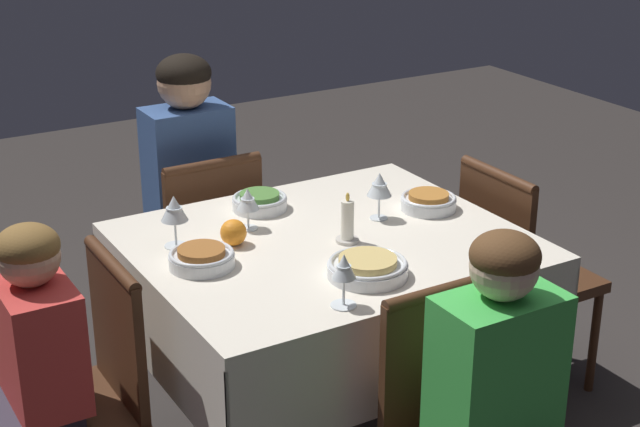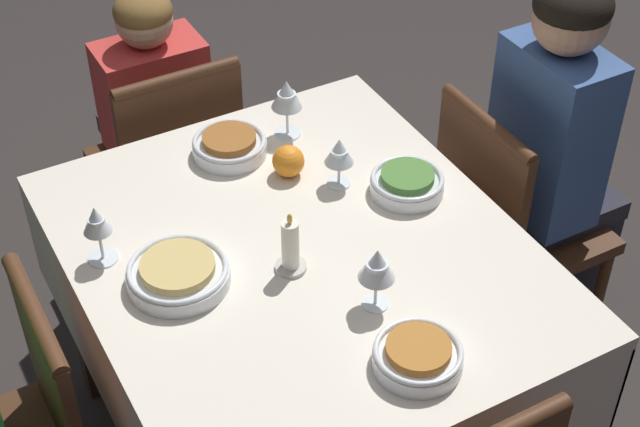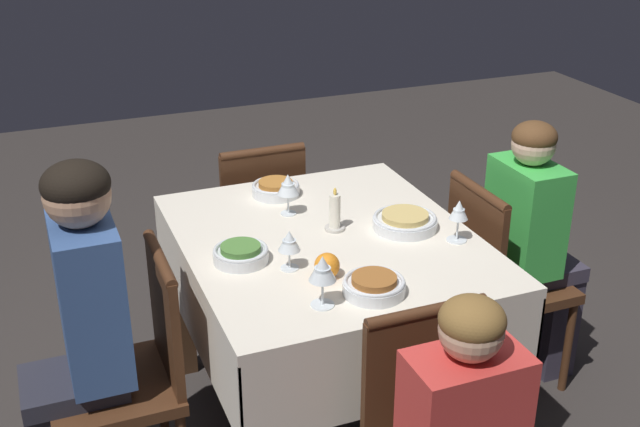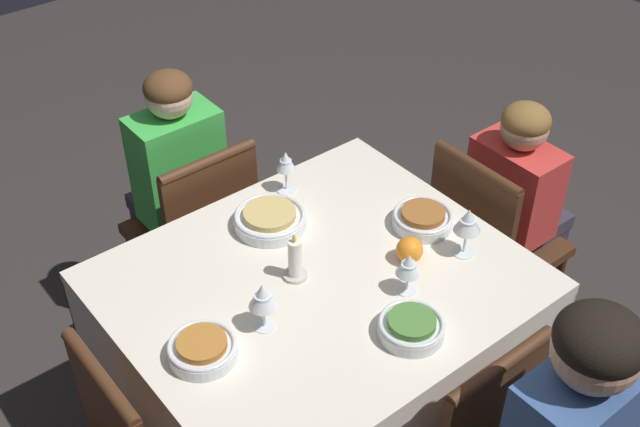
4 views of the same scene
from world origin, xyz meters
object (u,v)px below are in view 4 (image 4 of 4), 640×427
(bowl_south, at_px, (411,327))
(wine_glass_south, at_px, (409,266))
(wine_glass_west, at_px, (263,297))
(orange_fruit, at_px, (410,250))
(person_child_red, at_px, (520,208))
(bowl_east, at_px, (423,218))
(chair_north, at_px, (199,230))
(chair_east, at_px, (488,240))
(bowl_west, at_px, (202,349))
(wine_glass_east, at_px, (468,222))
(person_child_green, at_px, (174,186))
(bowl_north, at_px, (270,219))
(candle_centerpiece, at_px, (295,261))
(wine_glass_north, at_px, (286,163))
(dining_table, at_px, (317,305))

(bowl_south, bearing_deg, wine_glass_south, 50.49)
(wine_glass_west, bearing_deg, orange_fruit, -5.48)
(person_child_red, relative_size, bowl_east, 5.34)
(chair_north, distance_m, wine_glass_west, 0.89)
(chair_east, xyz_separation_m, bowl_west, (-1.19, -0.06, 0.31))
(wine_glass_west, bearing_deg, wine_glass_south, -19.02)
(orange_fruit, bearing_deg, chair_north, 107.11)
(chair_east, height_order, chair_north, same)
(chair_east, height_order, wine_glass_east, wine_glass_east)
(person_child_green, height_order, bowl_north, person_child_green)
(bowl_north, relative_size, bowl_west, 1.24)
(person_child_red, bearing_deg, person_child_green, 48.00)
(chair_east, bearing_deg, candle_centerpiece, 87.79)
(wine_glass_south, bearing_deg, bowl_south, -129.51)
(chair_east, height_order, wine_glass_south, wine_glass_south)
(bowl_west, bearing_deg, wine_glass_north, 36.49)
(bowl_south, height_order, wine_glass_north, wine_glass_north)
(chair_east, relative_size, candle_centerpiece, 5.50)
(bowl_east, relative_size, candle_centerpiece, 1.19)
(wine_glass_north, bearing_deg, wine_glass_south, -91.90)
(dining_table, relative_size, bowl_east, 6.05)
(person_child_red, bearing_deg, chair_north, 53.64)
(wine_glass_south, relative_size, candle_centerpiece, 0.84)
(chair_east, relative_size, person_child_red, 0.86)
(bowl_south, height_order, bowl_west, same)
(chair_north, distance_m, wine_glass_east, 1.05)
(person_child_red, height_order, bowl_east, person_child_red)
(person_child_green, relative_size, wine_glass_west, 7.02)
(bowl_south, height_order, wine_glass_south, wine_glass_south)
(bowl_south, distance_m, bowl_west, 0.54)
(chair_north, xyz_separation_m, bowl_north, (0.02, -0.42, 0.31))
(bowl_south, bearing_deg, bowl_west, 149.48)
(chair_north, height_order, wine_glass_west, wine_glass_west)
(bowl_south, bearing_deg, wine_glass_west, 137.53)
(dining_table, distance_m, wine_glass_west, 0.32)
(dining_table, relative_size, person_child_red, 1.13)
(bowl_south, height_order, wine_glass_west, wine_glass_west)
(wine_glass_west, xyz_separation_m, orange_fruit, (0.48, -0.05, -0.07))
(bowl_south, bearing_deg, dining_table, 100.49)
(chair_north, xyz_separation_m, wine_glass_north, (0.18, -0.31, 0.39))
(chair_east, distance_m, wine_glass_east, 0.58)
(chair_east, xyz_separation_m, chair_north, (-0.77, 0.69, 0.00))
(wine_glass_west, bearing_deg, chair_east, 4.11)
(chair_east, bearing_deg, dining_table, 90.94)
(wine_glass_east, relative_size, orange_fruit, 2.02)
(chair_east, xyz_separation_m, person_child_green, (-0.77, 0.84, 0.11))
(bowl_south, relative_size, bowl_east, 0.95)
(dining_table, distance_m, candle_centerpiece, 0.18)
(dining_table, bearing_deg, wine_glass_south, -49.79)
(chair_east, height_order, bowl_south, chair_east)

